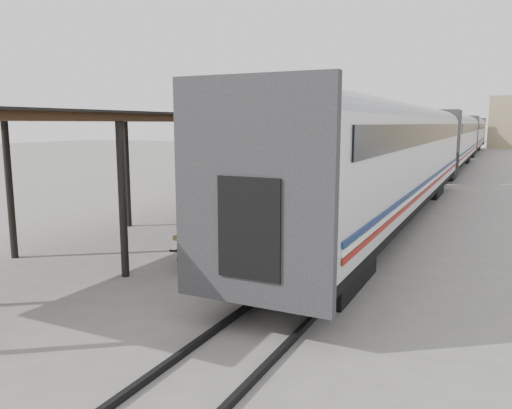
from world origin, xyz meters
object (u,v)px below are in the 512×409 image
object	(u,v)px
luggage_tug	(326,177)
porter	(216,208)
pedestrian	(317,176)
baggage_cart	(221,239)

from	to	relation	value
luggage_tug	porter	world-z (taller)	porter
pedestrian	porter	bearing A→B (deg)	86.93
luggage_tug	porter	size ratio (longest dim) A/B	0.95
luggage_tug	pedestrian	bearing A→B (deg)	-69.26
baggage_cart	pedestrian	distance (m)	14.95
luggage_tug	pedestrian	world-z (taller)	pedestrian
luggage_tug	pedestrian	xyz separation A→B (m)	(0.53, -3.20, 0.40)
baggage_cart	pedestrian	bearing A→B (deg)	114.99
baggage_cart	luggage_tug	world-z (taller)	luggage_tug
baggage_cart	porter	size ratio (longest dim) A/B	1.68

